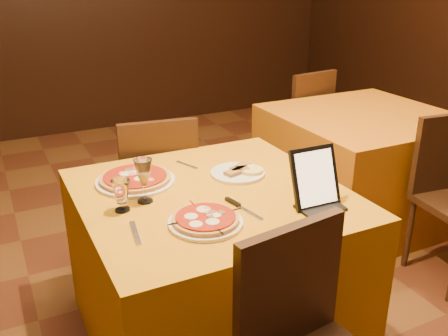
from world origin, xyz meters
name	(u,v)px	position (x,y,z in m)	size (l,w,h in m)	color
floor	(211,329)	(0.00, 0.00, -0.01)	(6.00, 7.00, 0.01)	#5E2D19
main_table	(212,266)	(0.00, -0.03, 0.38)	(1.10, 1.10, 0.75)	#C8810C
side_table	(360,167)	(1.43, 0.63, 0.38)	(1.10, 1.10, 0.75)	#B9650B
chair_main_far	(155,187)	(0.00, 0.75, 0.46)	(0.36, 0.36, 0.91)	#30210F
chair_side_far	(295,125)	(1.43, 1.44, 0.46)	(0.41, 0.41, 0.91)	black
pizza_near	(206,221)	(-0.14, -0.28, 0.77)	(0.28, 0.28, 0.03)	white
pizza_far	(135,180)	(-0.26, 0.21, 0.77)	(0.35, 0.35, 0.03)	white
cutlet_dish	(238,172)	(0.19, 0.09, 0.76)	(0.25, 0.25, 0.03)	white
wine_glass	(144,180)	(-0.28, 0.01, 0.84)	(0.07, 0.07, 0.19)	#E6C282
water_glass	(121,196)	(-0.39, -0.03, 0.81)	(0.07, 0.07, 0.13)	white
tablet	(315,177)	(0.32, -0.32, 0.87)	(0.20, 0.02, 0.24)	black
knife	(246,211)	(0.05, -0.25, 0.75)	(0.20, 0.02, 0.01)	#AFAFB6
fork_near	(135,233)	(-0.40, -0.23, 0.75)	(0.18, 0.02, 0.01)	silver
fork_far	(187,165)	(0.02, 0.30, 0.75)	(0.14, 0.02, 0.01)	#AAA9AF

